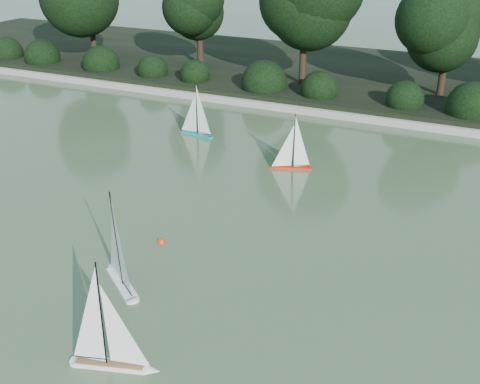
{
  "coord_description": "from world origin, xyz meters",
  "views": [
    {
      "loc": [
        2.95,
        -6.22,
        4.99
      ],
      "look_at": [
        -0.99,
        2.17,
        0.7
      ],
      "focal_mm": 45.0,
      "sensor_mm": 36.0,
      "label": 1
    }
  ],
  "objects_px": {
    "sailboat_white_a": "(119,267)",
    "sailboat_teal": "(194,126)",
    "race_buoy": "(161,242)",
    "sailboat_orange": "(288,160)",
    "sailboat_white_b": "(115,351)"
  },
  "relations": [
    {
      "from": "sailboat_white_a",
      "to": "sailboat_orange",
      "type": "bearing_deg",
      "value": 82.4
    },
    {
      "from": "race_buoy",
      "to": "sailboat_white_b",
      "type": "bearing_deg",
      "value": -68.11
    },
    {
      "from": "sailboat_white_a",
      "to": "race_buoy",
      "type": "distance_m",
      "value": 1.31
    },
    {
      "from": "sailboat_teal",
      "to": "sailboat_white_a",
      "type": "bearing_deg",
      "value": -70.48
    },
    {
      "from": "sailboat_teal",
      "to": "race_buoy",
      "type": "height_order",
      "value": "sailboat_teal"
    },
    {
      "from": "sailboat_white_b",
      "to": "sailboat_teal",
      "type": "height_order",
      "value": "sailboat_white_b"
    },
    {
      "from": "race_buoy",
      "to": "sailboat_orange",
      "type": "bearing_deg",
      "value": 78.8
    },
    {
      "from": "sailboat_white_a",
      "to": "race_buoy",
      "type": "relative_size",
      "value": 11.53
    },
    {
      "from": "sailboat_orange",
      "to": "sailboat_teal",
      "type": "xyz_separation_m",
      "value": [
        -2.91,
        1.08,
        0.02
      ]
    },
    {
      "from": "sailboat_teal",
      "to": "race_buoy",
      "type": "xyz_separation_m",
      "value": [
        2.14,
        -4.98,
        -0.23
      ]
    },
    {
      "from": "sailboat_teal",
      "to": "sailboat_orange",
      "type": "bearing_deg",
      "value": -20.36
    },
    {
      "from": "sailboat_teal",
      "to": "race_buoy",
      "type": "relative_size",
      "value": 9.95
    },
    {
      "from": "sailboat_orange",
      "to": "race_buoy",
      "type": "distance_m",
      "value": 3.98
    },
    {
      "from": "sailboat_white_a",
      "to": "sailboat_teal",
      "type": "bearing_deg",
      "value": 109.52
    },
    {
      "from": "sailboat_white_a",
      "to": "sailboat_white_b",
      "type": "height_order",
      "value": "sailboat_white_a"
    }
  ]
}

